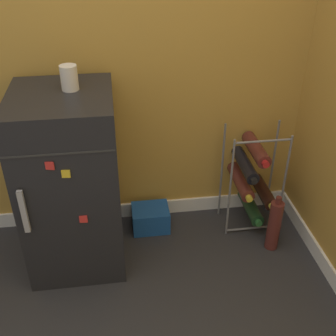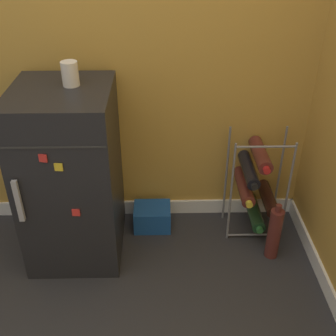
% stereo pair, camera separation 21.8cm
% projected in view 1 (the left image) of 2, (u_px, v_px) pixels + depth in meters
% --- Properties ---
extents(ground_plane, '(14.00, 14.00, 0.00)m').
position_uv_depth(ground_plane, '(144.00, 298.00, 2.04)').
color(ground_plane, '#28282B').
extents(wall_back, '(6.90, 0.07, 2.50)m').
position_uv_depth(wall_back, '(122.00, 1.00, 1.95)').
color(wall_back, '#BC8C38').
rests_on(wall_back, ground_plane).
extents(mini_fridge, '(0.46, 0.53, 0.92)m').
position_uv_depth(mini_fridge, '(71.00, 182.00, 2.07)').
color(mini_fridge, black).
rests_on(mini_fridge, ground_plane).
extents(wine_rack, '(0.32, 0.33, 0.62)m').
position_uv_depth(wine_rack, '(251.00, 179.00, 2.37)').
color(wine_rack, slate).
rests_on(wine_rack, ground_plane).
extents(soda_box, '(0.21, 0.17, 0.14)m').
position_uv_depth(soda_box, '(151.00, 218.00, 2.45)').
color(soda_box, '#194C9E').
rests_on(soda_box, ground_plane).
extents(fridge_top_cup, '(0.08, 0.08, 0.11)m').
position_uv_depth(fridge_top_cup, '(69.00, 78.00, 1.84)').
color(fridge_top_cup, silver).
rests_on(fridge_top_cup, mini_fridge).
extents(loose_bottle_floor, '(0.07, 0.07, 0.34)m').
position_uv_depth(loose_bottle_floor, '(274.00, 225.00, 2.27)').
color(loose_bottle_floor, '#56231E').
rests_on(loose_bottle_floor, ground_plane).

